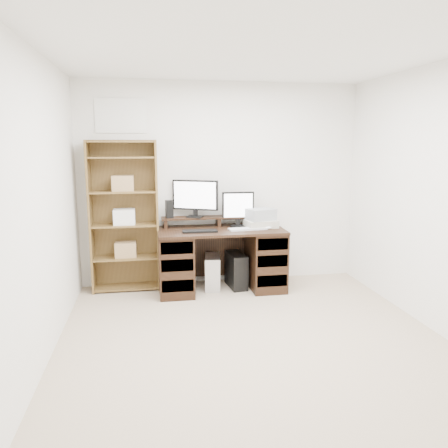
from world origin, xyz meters
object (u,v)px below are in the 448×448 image
object	(u,v)px
tower_silver	(212,272)
bookshelf	(124,215)
tower_black	(236,270)
desk	(221,258)
printer	(261,224)
monitor_wide	(195,197)
monitor_small	(238,208)

from	to	relation	value
tower_silver	bookshelf	world-z (taller)	bookshelf
tower_black	bookshelf	distance (m)	1.52
desk	tower_black	xyz separation A→B (m)	(0.20, 0.05, -0.18)
printer	tower_silver	xyz separation A→B (m)	(-0.59, 0.04, -0.59)
desk	bookshelf	size ratio (longest dim) A/B	0.83
tower_black	monitor_wide	bearing A→B (deg)	157.10
desk	monitor_wide	distance (m)	0.81
monitor_wide	bookshelf	world-z (taller)	bookshelf
tower_black	bookshelf	world-z (taller)	bookshelf
printer	monitor_small	bearing A→B (deg)	151.18
desk	monitor_wide	size ratio (longest dim) A/B	2.81
monitor_wide	tower_black	distance (m)	1.04
tower_black	printer	bearing A→B (deg)	-11.41
bookshelf	monitor_small	bearing A→B (deg)	-3.89
printer	tower_silver	bearing A→B (deg)	168.06
desk	tower_black	world-z (taller)	desk
tower_silver	bookshelf	distance (m)	1.27
tower_black	monitor_small	bearing A→B (deg)	58.80
monitor_wide	printer	xyz separation A→B (m)	(0.78, -0.18, -0.33)
monitor_wide	printer	bearing A→B (deg)	11.43
tower_silver	monitor_small	bearing A→B (deg)	17.41
monitor_wide	bookshelf	bearing A→B (deg)	-156.39
printer	bookshelf	bearing A→B (deg)	165.48
desk	printer	xyz separation A→B (m)	(0.49, 0.02, 0.41)
bookshelf	printer	bearing A→B (deg)	-6.80
monitor_small	tower_silver	world-z (taller)	monitor_small
tower_silver	tower_black	xyz separation A→B (m)	(0.30, -0.01, 0.01)
monitor_small	bookshelf	bearing A→B (deg)	177.25
monitor_wide	desk	bearing A→B (deg)	-10.47
monitor_wide	tower_black	bearing A→B (deg)	7.17
tower_black	desk	bearing A→B (deg)	-171.65
tower_silver	bookshelf	xyz separation A→B (m)	(-1.04, 0.15, 0.72)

